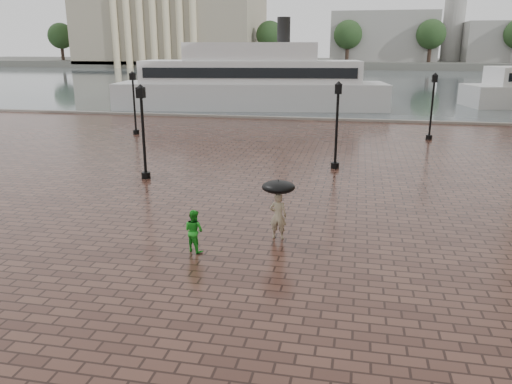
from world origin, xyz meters
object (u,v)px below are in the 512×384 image
at_px(adult_pedestrian, 278,216).
at_px(ferry_near, 251,82).
at_px(street_lamps, 264,114).
at_px(child_pedestrian, 194,231).

height_order(adult_pedestrian, ferry_near, ferry_near).
bearing_deg(adult_pedestrian, street_lamps, -73.97).
distance_m(street_lamps, child_pedestrian, 15.81).
height_order(street_lamps, child_pedestrian, street_lamps).
bearing_deg(ferry_near, child_pedestrian, -89.06).
bearing_deg(child_pedestrian, adult_pedestrian, -122.38).
bearing_deg(street_lamps, ferry_near, 104.11).
relative_size(adult_pedestrian, ferry_near, 0.06).
relative_size(street_lamps, child_pedestrian, 15.77).
xyz_separation_m(street_lamps, child_pedestrian, (0.72, -15.71, -1.65)).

